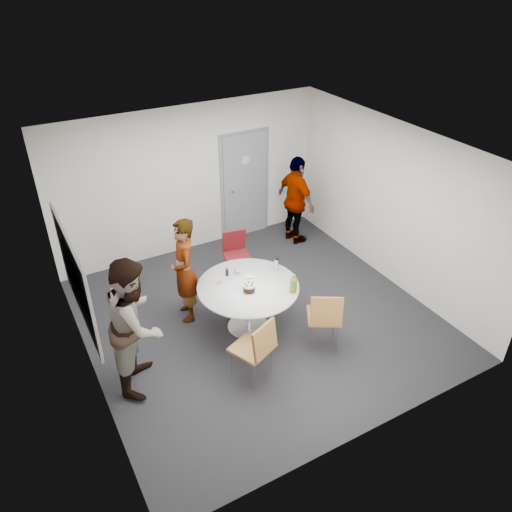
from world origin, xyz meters
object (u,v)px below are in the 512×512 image
person_left (136,323)px  whiteboard (76,278)px  chair_near_left (257,346)px  door (245,186)px  table (250,292)px  person_main (184,271)px  chair_near_right (325,315)px  chair_far (236,251)px  person_right (296,201)px

person_left → whiteboard: bearing=70.7°
whiteboard → chair_near_left: 2.40m
door → table: door is taller
table → person_main: person_main is taller
chair_near_right → person_main: (-1.40, 1.61, 0.25)m
chair_near_right → chair_far: 2.20m
chair_near_left → person_right: (2.43, 2.86, 0.27)m
table → chair_near_left: table is taller
person_left → person_right: 4.29m
table → person_main: size_ratio=0.88×
door → person_right: bearing=-47.1°
table → person_right: (2.00, 1.88, 0.20)m
whiteboard → chair_far: size_ratio=2.15×
person_left → person_right: size_ratio=1.09×
table → person_main: 1.02m
door → person_right: size_ratio=1.24×
door → chair_near_left: bearing=-115.8°
person_left → chair_near_right: bearing=-77.2°
chair_near_left → chair_far: (0.87, 2.27, -0.05)m
chair_near_right → person_right: person_right is taller
chair_far → person_left: person_left is taller
person_main → person_left: 1.40m
chair_far → chair_near_left: bearing=78.4°
chair_near_left → door: bearing=40.9°
person_main → person_right: (2.71, 1.16, 0.02)m
door → person_left: size_ratio=1.14×
person_main → door: bearing=144.7°
chair_near_right → table: bearing=158.3°
table → person_left: size_ratio=0.79×
chair_near_right → chair_far: bearing=127.3°
chair_far → person_left: size_ratio=0.47×
table → chair_far: 1.37m
door → person_main: 2.78m
chair_far → person_main: person_main is taller
table → chair_near_right: size_ratio=1.53×
table → chair_far: size_ratio=1.67×
table → door: bearing=63.4°
table → chair_near_right: (0.69, -0.90, -0.07)m
whiteboard → chair_near_left: size_ratio=1.98×
door → person_main: (-2.02, -1.90, -0.19)m
person_main → person_left: (-1.02, -0.95, 0.10)m
person_left → person_right: (3.73, 2.10, -0.08)m
whiteboard → chair_near_left: whiteboard is taller
door → chair_near_right: (-0.62, -3.51, -0.44)m
table → person_left: person_left is taller
chair_far → person_main: (-1.15, -0.57, 0.30)m
chair_near_left → chair_far: chair_near_left is taller
whiteboard → chair_far: bearing=19.6°
chair_near_left → chair_far: 2.43m
door → chair_near_right: door is taller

